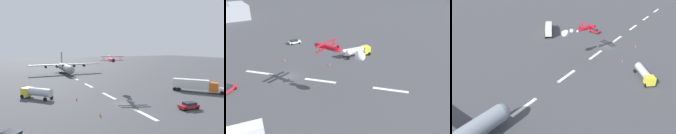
{
  "view_description": "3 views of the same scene",
  "coord_description": "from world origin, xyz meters",
  "views": [
    {
      "loc": [
        -40.07,
        22.85,
        13.34
      ],
      "look_at": [
        11.26,
        -2.31,
        7.69
      ],
      "focal_mm": 31.76,
      "sensor_mm": 36.0,
      "label": 1
    },
    {
      "loc": [
        25.31,
        -45.53,
        26.1
      ],
      "look_at": [
        13.38,
        -1.55,
        4.99
      ],
      "focal_mm": 35.93,
      "sensor_mm": 36.0,
      "label": 2
    },
    {
      "loc": [
        70.39,
        31.77,
        33.77
      ],
      "look_at": [
        26.54,
        0.0,
        3.51
      ],
      "focal_mm": 36.62,
      "sensor_mm": 36.0,
      "label": 3
    }
  ],
  "objects": [
    {
      "name": "cargo_transport_plane",
      "position": [
        59.17,
        0.11,
        3.28
      ],
      "size": [
        24.68,
        34.9,
        10.95
      ],
      "color": "gray",
      "rests_on": "ground"
    },
    {
      "name": "followme_car_yellow",
      "position": [
        -9.8,
        -10.62,
        0.81
      ],
      "size": [
        2.36,
        4.68,
        1.52
      ],
      "color": "#B21E23",
      "rests_on": "ground"
    },
    {
      "name": "stunt_biplane_red",
      "position": [
        15.71,
        -3.99,
        9.74
      ],
      "size": [
        12.35,
        7.32,
        2.25
      ],
      "color": "red"
    },
    {
      "name": "fuel_tanker_truck",
      "position": [
        14.09,
        18.26,
        1.74
      ],
      "size": [
        8.18,
        7.75,
        2.9
      ],
      "color": "yellow",
      "rests_on": "ground"
    },
    {
      "name": "runway_stripe_3",
      "position": [
        -8.44,
        0.0,
        0.01
      ],
      "size": [
        8.0,
        0.9,
        0.01
      ],
      "primitive_type": "cube",
      "color": "white",
      "rests_on": "ground"
    },
    {
      "name": "ground_plane",
      "position": [
        0.0,
        0.0,
        0.0
      ],
      "size": [
        440.0,
        440.0,
        0.0
      ],
      "primitive_type": "plane",
      "color": "#424247",
      "rests_on": "ground"
    },
    {
      "name": "runway_stripe_5",
      "position": [
        25.31,
        0.0,
        0.01
      ],
      "size": [
        8.0,
        0.9,
        0.01
      ],
      "primitive_type": "cube",
      "color": "white",
      "rests_on": "ground"
    },
    {
      "name": "traffic_cone_near",
      "position": [
        -5.66,
        8.54,
        0.38
      ],
      "size": [
        0.44,
        0.44,
        0.75
      ],
      "primitive_type": "cone",
      "color": "orange",
      "rests_on": "ground"
    },
    {
      "name": "semi_truck_orange",
      "position": [
        1.69,
        -25.77,
        2.12
      ],
      "size": [
        12.72,
        10.98,
        3.7
      ],
      "color": "silver",
      "rests_on": "ground"
    },
    {
      "name": "runway_stripe_6",
      "position": [
        42.18,
        0.0,
        0.01
      ],
      "size": [
        8.0,
        0.9,
        0.01
      ],
      "primitive_type": "cube",
      "color": "white",
      "rests_on": "ground"
    },
    {
      "name": "runway_stripe_4",
      "position": [
        8.44,
        0.0,
        0.01
      ],
      "size": [
        8.0,
        0.9,
        0.01
      ],
      "primitive_type": "cube",
      "color": "white",
      "rests_on": "ground"
    },
    {
      "name": "traffic_cone_far",
      "position": [
        7.89,
        9.36,
        0.38
      ],
      "size": [
        0.44,
        0.44,
        0.75
      ],
      "primitive_type": "cone",
      "color": "orange",
      "rests_on": "ground"
    }
  ]
}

